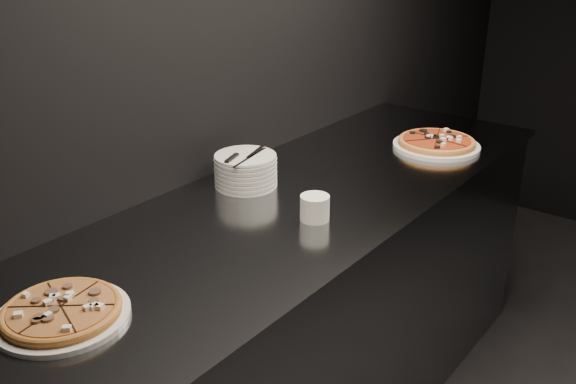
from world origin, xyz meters
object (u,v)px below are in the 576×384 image
Objects in this scene: counter at (293,322)px; pizza_tomato at (437,143)px; cutlery at (244,156)px; plate_stack at (246,170)px; ramekin at (315,207)px; pizza_mushroom at (62,312)px.

counter is 0.90m from pizza_tomato.
cutlery is (-0.20, -0.01, 0.57)m from counter.
plate_stack is (-0.20, 0.00, 0.51)m from counter.
ramekin is (0.13, -0.08, 0.50)m from counter.
pizza_mushroom is 1.60m from pizza_tomato.
cutlery is (-0.18, 0.83, 0.09)m from pizza_mushroom.
cutlery reaches higher than pizza_tomato.
plate_stack is 0.06m from cutlery.
ramekin is at bearing -90.02° from pizza_tomato.
counter is at bearing -1.19° from plate_stack.
counter is 0.60m from cutlery.
ramekin is at bearing 79.13° from pizza_mushroom.
pizza_tomato reaches higher than pizza_mushroom.
plate_stack is 2.35× the size of ramekin.
cutlery is at bearing 102.50° from pizza_mushroom.
plate_stack is 0.93× the size of cutlery.
plate_stack is (-0.34, -0.74, 0.03)m from pizza_tomato.
cutlery is (0.01, -0.02, 0.06)m from plate_stack.
ramekin is at bearing -27.92° from cutlery.
cutlery is at bearing -113.58° from pizza_tomato.
pizza_tomato is 0.82m from plate_stack.
pizza_mushroom is 1.00× the size of pizza_tomato.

